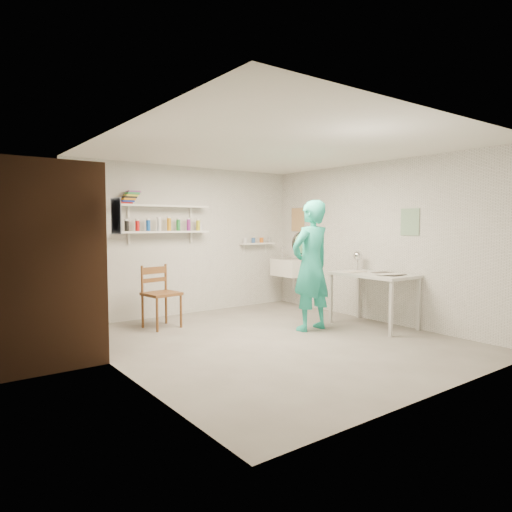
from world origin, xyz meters
TOP-DOWN VIEW (x-y plane):
  - floor at (0.00, 0.00)m, footprint 4.00×4.50m
  - ceiling at (0.00, 0.00)m, footprint 4.00×4.50m
  - wall_back at (0.00, 2.26)m, footprint 4.00×0.02m
  - wall_front at (0.00, -2.26)m, footprint 4.00×0.02m
  - wall_left at (-2.01, 0.00)m, footprint 0.02×4.50m
  - wall_right at (2.01, 0.00)m, footprint 0.02×4.50m
  - doorway_recess at (-1.99, 1.05)m, footprint 0.02×0.90m
  - corridor_box at (-2.70, 1.05)m, footprint 1.40×1.50m
  - door_lintel at (-1.97, 1.05)m, footprint 0.06×1.05m
  - door_jamb_near at (-1.97, 0.55)m, footprint 0.06×0.10m
  - door_jamb_far at (-1.97, 1.55)m, footprint 0.06×0.10m
  - shelf_lower at (-0.50, 2.13)m, footprint 1.50×0.22m
  - shelf_upper at (-0.50, 2.13)m, footprint 1.50×0.22m
  - ledge_shelf at (1.35, 2.17)m, footprint 0.70×0.14m
  - poster_left at (-1.99, 0.05)m, footprint 0.01×0.28m
  - poster_right_a at (1.99, 1.80)m, footprint 0.01×0.34m
  - poster_right_b at (1.99, -0.55)m, footprint 0.01×0.30m
  - belfast_sink at (1.75, 1.70)m, footprint 0.48×0.60m
  - man at (0.78, 0.17)m, footprint 0.68×0.46m
  - wall_clock at (0.79, 0.39)m, footprint 0.32×0.05m
  - wooden_chair at (-0.83, 1.52)m, footprint 0.51×0.49m
  - work_table at (1.64, -0.21)m, footprint 0.69×1.15m
  - desk_lamp at (1.83, 0.25)m, footprint 0.14×0.14m
  - spray_cans at (-0.50, 2.13)m, footprint 1.29×0.06m
  - book_stack at (-1.04, 2.13)m, footprint 0.30×0.14m
  - ledge_pots at (1.35, 2.17)m, footprint 0.48×0.07m
  - papers at (1.64, -0.21)m, footprint 0.30×0.22m

SIDE VIEW (x-z plane):
  - floor at x=0.00m, z-range -0.02..0.00m
  - work_table at x=1.64m, z-range 0.00..0.77m
  - wooden_chair at x=-0.83m, z-range 0.00..0.97m
  - belfast_sink at x=1.75m, z-range 0.55..0.85m
  - papers at x=1.64m, z-range 0.77..0.79m
  - man at x=0.78m, z-range 0.00..1.80m
  - desk_lamp at x=1.83m, z-range 0.92..1.06m
  - doorway_recess at x=-1.99m, z-range 0.00..2.00m
  - door_jamb_near at x=-1.97m, z-range 0.00..2.00m
  - door_jamb_far at x=-1.97m, z-range 0.00..2.00m
  - corridor_box at x=-2.70m, z-range 0.00..2.10m
  - ledge_shelf at x=1.35m, z-range 1.11..1.14m
  - ledge_pots at x=1.35m, z-range 1.14..1.22m
  - wall_clock at x=0.79m, z-range 1.04..1.36m
  - wall_back at x=0.00m, z-range 0.00..2.40m
  - wall_front at x=0.00m, z-range 0.00..2.40m
  - wall_left at x=-2.01m, z-range 0.00..2.40m
  - wall_right at x=2.01m, z-range 0.00..2.40m
  - shelf_lower at x=-0.50m, z-range 1.34..1.36m
  - spray_cans at x=-0.50m, z-range 1.36..1.53m
  - poster_right_b at x=1.99m, z-range 1.31..1.69m
  - poster_left at x=-1.99m, z-range 1.37..1.73m
  - poster_right_a at x=1.99m, z-range 1.34..1.76m
  - shelf_upper at x=-0.50m, z-range 1.74..1.76m
  - book_stack at x=-1.04m, z-range 1.77..1.96m
  - door_lintel at x=-1.97m, z-range 2.00..2.10m
  - ceiling at x=0.00m, z-range 2.40..2.42m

